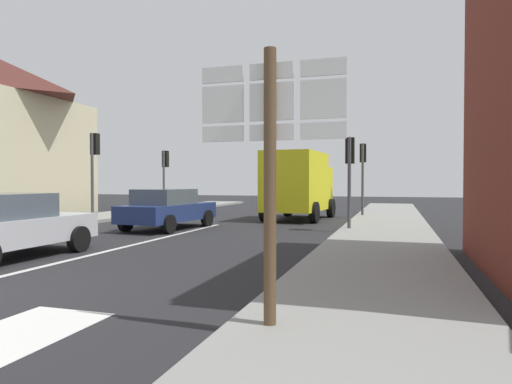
% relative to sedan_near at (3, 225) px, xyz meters
% --- Properties ---
extents(ground_plane, '(80.00, 80.00, 0.00)m').
position_rel_sedan_near_xyz_m(ground_plane, '(1.49, 7.02, -0.76)').
color(ground_plane, '#232326').
extents(sidewalk_right, '(3.02, 44.00, 0.14)m').
position_rel_sedan_near_xyz_m(sidewalk_right, '(8.02, 5.02, -0.69)').
color(sidewalk_right, gray).
rests_on(sidewalk_right, ground).
extents(sidewalk_left, '(3.02, 44.00, 0.14)m').
position_rel_sedan_near_xyz_m(sidewalk_left, '(-5.05, 5.02, -0.69)').
color(sidewalk_left, gray).
rests_on(sidewalk_left, ground).
extents(lane_centre_stripe, '(0.16, 12.00, 0.01)m').
position_rel_sedan_near_xyz_m(lane_centre_stripe, '(1.49, 3.02, -0.75)').
color(lane_centre_stripe, silver).
rests_on(lane_centre_stripe, ground).
extents(lane_turn_arrow, '(1.20, 2.20, 0.01)m').
position_rel_sedan_near_xyz_m(lane_turn_arrow, '(4.25, -3.98, -0.75)').
color(lane_turn_arrow, silver).
rests_on(lane_turn_arrow, ground).
extents(sedan_near, '(1.97, 4.20, 1.47)m').
position_rel_sedan_near_xyz_m(sedan_near, '(0.00, 0.00, 0.00)').
color(sedan_near, '#B7BABF').
rests_on(sedan_near, ground).
extents(sedan_far, '(2.24, 4.33, 1.47)m').
position_rel_sedan_near_xyz_m(sedan_far, '(0.36, 6.93, 0.00)').
color(sedan_far, navy).
rests_on(sedan_far, ground).
extents(delivery_truck, '(2.77, 5.14, 3.05)m').
position_rel_sedan_near_xyz_m(delivery_truck, '(4.09, 12.43, 0.89)').
color(delivery_truck, yellow).
rests_on(delivery_truck, ground).
extents(route_sign_post, '(1.66, 0.14, 3.20)m').
position_rel_sedan_near_xyz_m(route_sign_post, '(7.00, -3.08, 1.24)').
color(route_sign_post, brown).
rests_on(route_sign_post, ground).
extents(traffic_light_near_left, '(0.30, 0.49, 3.79)m').
position_rel_sedan_near_xyz_m(traffic_light_near_left, '(-3.84, 8.35, 2.04)').
color(traffic_light_near_left, '#47474C').
rests_on(traffic_light_near_left, ground).
extents(traffic_light_near_right, '(0.30, 0.49, 3.27)m').
position_rel_sedan_near_xyz_m(traffic_light_near_right, '(6.81, 8.02, 1.66)').
color(traffic_light_near_right, '#47474C').
rests_on(traffic_light_near_right, ground).
extents(traffic_light_far_left, '(0.30, 0.49, 3.45)m').
position_rel_sedan_near_xyz_m(traffic_light_far_left, '(-3.84, 14.49, 1.80)').
color(traffic_light_far_left, '#47474C').
rests_on(traffic_light_far_left, ground).
extents(traffic_light_far_right, '(0.30, 0.49, 3.58)m').
position_rel_sedan_near_xyz_m(traffic_light_far_right, '(6.81, 14.57, 1.89)').
color(traffic_light_far_right, '#47474C').
rests_on(traffic_light_far_right, ground).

